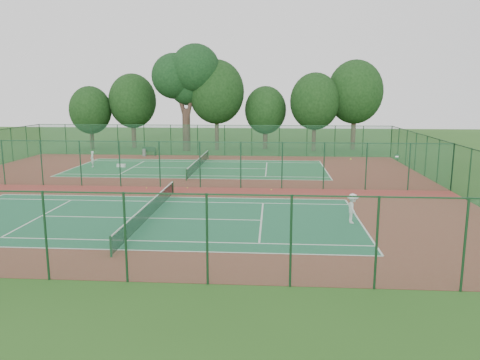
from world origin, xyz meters
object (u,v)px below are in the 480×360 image
trash_bin (144,153)px  kit_bag (121,166)px  player_far (92,159)px  player_near (352,208)px  big_tree (186,76)px  bench (150,151)px

trash_bin → kit_bag: bearing=-90.3°
player_far → trash_bin: 8.60m
player_near → player_far: player_near is taller
player_far → trash_bin: bearing=139.1°
player_far → big_tree: big_tree is taller
trash_bin → bench: (0.49, 0.46, 0.12)m
trash_bin → player_near: bearing=-54.3°
bench → kit_bag: size_ratio=2.00×
trash_bin → bench: size_ratio=0.47×
player_near → player_far: 28.27m
player_far → trash_bin: size_ratio=1.93×
kit_bag → trash_bin: bearing=98.1°
player_near → kit_bag: bearing=40.7°
player_near → bench: 32.44m
big_tree → player_far: bearing=-116.2°
trash_bin → big_tree: (3.95, 5.60, 8.66)m
trash_bin → bench: bearing=43.2°
bench → trash_bin: bearing=-128.1°
trash_bin → big_tree: 11.05m
player_far → big_tree: size_ratio=0.12×
kit_bag → big_tree: 16.72m
bench → player_near: bearing=-46.8°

